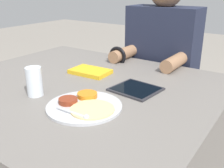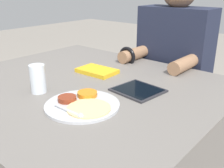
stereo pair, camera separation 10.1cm
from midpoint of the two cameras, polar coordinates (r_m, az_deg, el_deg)
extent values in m
cube|color=slate|center=(1.37, -9.12, -14.42)|extent=(1.22, 1.06, 0.73)
cylinder|color=#B7BABF|center=(0.96, -9.05, -4.92)|extent=(0.28, 0.28, 0.01)
cylinder|color=orange|center=(1.02, -8.24, -2.46)|extent=(0.08, 0.08, 0.02)
cylinder|color=maroon|center=(0.98, -12.46, -3.62)|extent=(0.07, 0.07, 0.02)
cylinder|color=#DBBC7F|center=(0.92, -7.47, -5.54)|extent=(0.16, 0.16, 0.01)
cylinder|color=#B7BABF|center=(0.91, -12.05, -6.12)|extent=(0.13, 0.01, 0.01)
sphere|color=#B7BABF|center=(0.86, -8.98, -7.32)|extent=(0.02, 0.02, 0.02)
cube|color=silver|center=(1.32, -6.92, 2.44)|extent=(0.20, 0.13, 0.01)
cube|color=gold|center=(1.32, -6.93, 2.69)|extent=(0.20, 0.14, 0.02)
cube|color=#28282D|center=(1.11, 2.60, -1.20)|extent=(0.20, 0.19, 0.01)
cube|color=black|center=(1.10, 2.60, -0.98)|extent=(0.18, 0.17, 0.00)
cube|color=black|center=(1.85, 8.23, -9.46)|extent=(0.38, 0.22, 0.44)
cube|color=#1E2338|center=(1.66, 9.14, 6.12)|extent=(0.42, 0.20, 0.59)
cylinder|color=#936B4C|center=(1.56, 0.75, 6.62)|extent=(0.07, 0.23, 0.07)
cylinder|color=#936B4C|center=(1.41, 11.54, 4.69)|extent=(0.07, 0.23, 0.07)
torus|color=black|center=(1.51, -0.71, 6.09)|extent=(0.11, 0.02, 0.11)
cylinder|color=silver|center=(1.10, -19.11, 0.47)|extent=(0.06, 0.06, 0.12)
camera|label=1|loc=(0.05, -92.86, -1.09)|focal=42.00mm
camera|label=2|loc=(0.05, 87.14, 1.09)|focal=42.00mm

